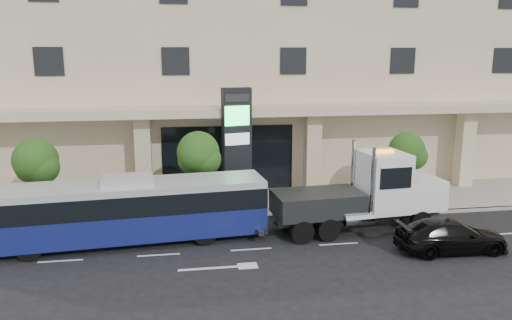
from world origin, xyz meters
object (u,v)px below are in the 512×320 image
Objects in this scene: tow_truck at (366,195)px; black_sedan at (451,236)px; signage_pylon at (237,145)px; city_bus at (129,210)px.

tow_truck is 4.30m from black_sedan.
signage_pylon is at bearing 46.38° from black_sedan.
black_sedan is at bearing -54.67° from tow_truck.
signage_pylon is (-5.64, 5.19, 1.66)m from tow_truck.
black_sedan is (2.67, -3.20, -1.07)m from tow_truck.
tow_truck is 7.84m from signage_pylon.
signage_pylon reaches higher than tow_truck.
tow_truck reaches higher than city_bus.
signage_pylon is at bearing 38.35° from city_bus.
tow_truck is at bearing -4.85° from city_bus.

